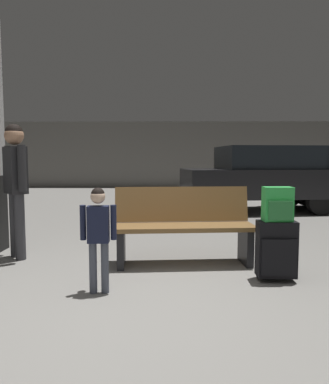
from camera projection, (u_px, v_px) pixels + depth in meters
ground_plane at (154, 227)px, 6.85m from camera, size 18.00×18.00×0.10m
garage_back_wall at (163, 155)px, 15.55m from camera, size 18.00×0.12×2.80m
bench at (183, 226)px, 4.25m from camera, size 1.64×0.65×0.89m
suitcase at (276, 249)px, 3.64m from camera, size 0.38×0.24×0.60m
backpack_bright at (278, 205)px, 3.60m from camera, size 0.28×0.20×0.34m
child at (98, 229)px, 3.28m from camera, size 0.33×0.19×0.96m
adult at (16, 176)px, 4.42m from camera, size 0.40×0.45×1.64m
parked_car_near at (270, 177)px, 8.53m from camera, size 4.28×2.20×1.51m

